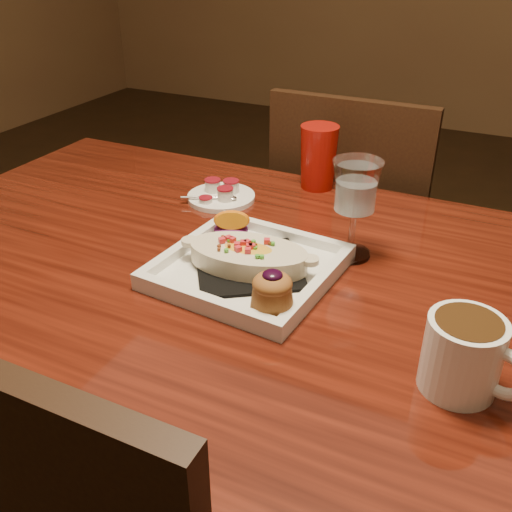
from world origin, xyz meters
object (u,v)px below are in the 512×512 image
at_px(table, 255,318).
at_px(plate, 250,265).
at_px(saucer, 221,195).
at_px(chair_far, 353,240).
at_px(goblet, 356,192).
at_px(red_tumbler, 318,157).
at_px(coffee_mug, 465,353).

distance_m(table, plate, 0.12).
relative_size(table, plate, 5.00).
bearing_deg(saucer, plate, -52.46).
bearing_deg(chair_far, saucer, 62.63).
height_order(plate, goblet, goblet).
bearing_deg(goblet, table, -135.16).
bearing_deg(red_tumbler, table, -84.85).
bearing_deg(chair_far, plate, 90.00).
height_order(chair_far, red_tumbler, chair_far).
xyz_separation_m(chair_far, saucer, (-0.20, -0.39, 0.25)).
bearing_deg(chair_far, table, 90.00).
bearing_deg(red_tumbler, chair_far, 81.07).
bearing_deg(table, goblet, 44.84).
relative_size(chair_far, plate, 3.10).
bearing_deg(saucer, goblet, -19.17).
height_order(coffee_mug, goblet, goblet).
bearing_deg(goblet, red_tumbler, 121.26).
bearing_deg(table, plate, -89.94).
distance_m(table, goblet, 0.29).
xyz_separation_m(goblet, red_tumbler, (-0.16, 0.27, -0.05)).
xyz_separation_m(plate, red_tumbler, (-0.04, 0.42, 0.05)).
relative_size(chair_far, goblet, 5.16).
bearing_deg(chair_far, red_tumbler, 81.07).
bearing_deg(goblet, chair_far, 104.42).
bearing_deg(goblet, coffee_mug, -49.45).
bearing_deg(saucer, table, -50.46).
height_order(coffee_mug, red_tumbler, red_tumbler).
relative_size(coffee_mug, red_tumbler, 0.96).
height_order(table, goblet, goblet).
height_order(table, plate, plate).
distance_m(table, saucer, 0.33).
bearing_deg(goblet, saucer, 160.83).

